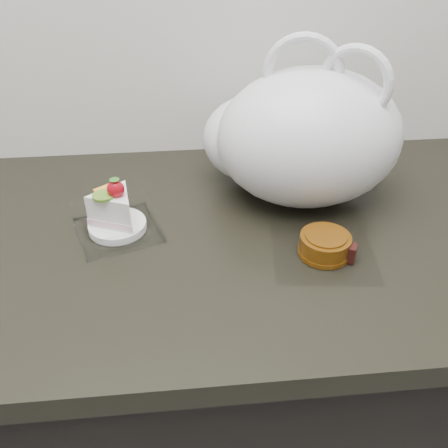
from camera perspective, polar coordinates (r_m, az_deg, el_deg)
name	(u,v)px	position (r m, az deg, el deg)	size (l,w,h in m)	color
counter	(154,397)	(1.18, -7.99, -19.01)	(2.04, 0.64, 0.90)	black
cake_tray	(116,217)	(0.86, -12.22, 0.76)	(0.17, 0.17, 0.11)	white
mooncake_wrap	(325,247)	(0.81, 11.51, -2.57)	(0.18, 0.17, 0.04)	white
plastic_bag	(298,137)	(0.91, 8.44, 9.81)	(0.41, 0.37, 0.30)	white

